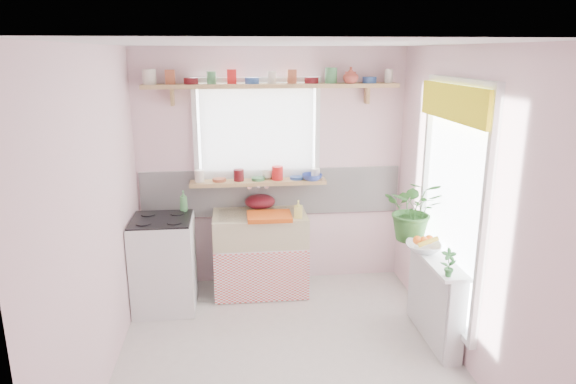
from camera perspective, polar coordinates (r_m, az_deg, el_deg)
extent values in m
plane|color=beige|center=(4.43, 0.06, -18.15)|extent=(3.20, 3.20, 0.00)
plane|color=white|center=(3.70, 0.07, 16.19)|extent=(3.20, 3.20, 0.00)
plane|color=silver|center=(5.42, -1.82, 2.59)|extent=(2.80, 0.00, 2.80)
plane|color=silver|center=(2.43, 4.40, -14.17)|extent=(2.80, 0.00, 2.80)
plane|color=silver|center=(3.99, -20.39, -3.09)|extent=(0.00, 3.20, 3.20)
plane|color=silver|center=(4.27, 19.10, -1.80)|extent=(0.00, 3.20, 3.20)
cube|color=white|center=(5.47, -1.79, 0.00)|extent=(2.74, 0.03, 0.50)
cube|color=#CD8596|center=(5.52, -1.77, -2.01)|extent=(2.74, 0.02, 0.12)
cube|color=white|center=(5.33, -3.47, 6.73)|extent=(1.20, 0.01, 1.00)
cube|color=white|center=(5.27, -3.44, 6.63)|extent=(1.15, 0.02, 0.95)
cube|color=white|center=(4.44, 17.96, -1.05)|extent=(0.01, 1.10, 1.90)
cube|color=yellow|center=(4.26, 17.80, 9.43)|extent=(0.03, 1.20, 0.28)
cube|color=white|center=(5.43, -3.08, -8.24)|extent=(0.85, 0.55, 0.55)
cube|color=#E54843|center=(5.18, -2.89, -9.47)|extent=(0.95, 0.02, 0.53)
cube|color=beige|center=(5.28, -3.14, -4.00)|extent=(0.95, 0.55, 0.30)
cylinder|color=silver|center=(5.40, -3.36, 0.88)|extent=(0.03, 0.22, 0.03)
cube|color=white|center=(5.17, -13.60, -7.81)|extent=(0.58, 0.58, 0.90)
cube|color=black|center=(5.02, -13.92, -3.02)|extent=(0.56, 0.56, 0.02)
cylinder|color=black|center=(4.90, -15.76, -3.39)|extent=(0.14, 0.14, 0.01)
cylinder|color=black|center=(4.86, -12.50, -3.33)|extent=(0.14, 0.14, 0.01)
cylinder|color=black|center=(5.16, -15.28, -2.41)|extent=(0.14, 0.14, 0.01)
cylinder|color=black|center=(5.13, -12.19, -2.33)|extent=(0.14, 0.14, 0.01)
cube|color=white|center=(4.71, 16.00, -11.36)|extent=(0.15, 0.90, 0.75)
cube|color=white|center=(4.55, 16.01, -7.05)|extent=(0.22, 0.95, 0.03)
cube|color=tan|center=(5.32, -3.32, 1.11)|extent=(1.40, 0.22, 0.04)
cube|color=tan|center=(5.17, -1.79, 11.72)|extent=(2.52, 0.24, 0.04)
cylinder|color=silver|center=(5.21, -15.16, 12.12)|extent=(0.11, 0.11, 0.12)
cylinder|color=#A55133|center=(5.18, -12.96, 12.24)|extent=(0.11, 0.11, 0.12)
cylinder|color=#590F14|center=(5.16, -10.72, 12.02)|extent=(0.11, 0.11, 0.06)
cylinder|color=#3F7F4C|center=(5.15, -8.51, 12.44)|extent=(0.11, 0.11, 0.12)
cylinder|color=red|center=(5.15, -6.27, 12.52)|extent=(0.11, 0.11, 0.12)
cylinder|color=#3359A5|center=(5.16, -4.02, 12.24)|extent=(0.11, 0.11, 0.06)
cylinder|color=silver|center=(5.17, -1.80, 12.61)|extent=(0.11, 0.11, 0.12)
cylinder|color=#A55133|center=(5.19, 0.42, 12.62)|extent=(0.11, 0.11, 0.12)
cylinder|color=#590F14|center=(5.21, 2.62, 12.29)|extent=(0.11, 0.11, 0.06)
cylinder|color=#3F7F4C|center=(5.25, 4.80, 12.60)|extent=(0.11, 0.11, 0.12)
cylinder|color=red|center=(5.29, 6.94, 12.57)|extent=(0.11, 0.11, 0.12)
cylinder|color=#3359A5|center=(5.34, 9.04, 12.19)|extent=(0.11, 0.11, 0.06)
cylinder|color=silver|center=(5.39, 11.11, 12.45)|extent=(0.11, 0.11, 0.12)
cylinder|color=silver|center=(5.31, -10.03, 1.75)|extent=(0.11, 0.11, 0.12)
cylinder|color=#A55133|center=(5.30, -7.80, 1.82)|extent=(0.11, 0.11, 0.12)
cylinder|color=#590F14|center=(5.30, -5.56, 1.57)|extent=(0.11, 0.11, 0.06)
cylinder|color=#3F7F4C|center=(5.30, -3.33, 1.95)|extent=(0.11, 0.11, 0.12)
cylinder|color=red|center=(5.32, -1.11, 2.01)|extent=(0.11, 0.11, 0.12)
cylinder|color=#3359A5|center=(5.35, 1.10, 1.75)|extent=(0.11, 0.11, 0.06)
cylinder|color=silver|center=(5.37, 3.29, 2.12)|extent=(0.11, 0.11, 0.12)
cube|color=#E25614|center=(5.08, -2.09, -2.72)|extent=(0.44, 0.33, 0.04)
ellipsoid|color=#590F18|center=(5.40, -3.13, -1.07)|extent=(0.38, 0.38, 0.15)
imported|color=#316629|center=(4.77, 13.83, -1.91)|extent=(0.65, 0.61, 0.58)
imported|color=silver|center=(4.61, 14.81, -5.95)|extent=(0.37, 0.37, 0.07)
imported|color=#29682C|center=(4.14, 17.43, -7.51)|extent=(0.13, 0.09, 0.23)
imported|color=#F5EB6C|center=(5.08, 1.15, -1.91)|extent=(0.09, 0.10, 0.18)
imported|color=#EEE5CE|center=(5.37, -2.26, 2.00)|extent=(0.15, 0.15, 0.09)
imported|color=#354CAD|center=(5.31, 2.70, 1.67)|extent=(0.25, 0.25, 0.07)
imported|color=#A74133|center=(5.23, 6.99, 12.75)|extent=(0.19, 0.19, 0.16)
imported|color=#478E4D|center=(5.17, -11.53, -0.99)|extent=(0.09, 0.09, 0.21)
sphere|color=orange|center=(4.59, 14.86, -5.27)|extent=(0.08, 0.08, 0.08)
sphere|color=orange|center=(4.64, 15.42, -5.09)|extent=(0.08, 0.08, 0.08)
sphere|color=orange|center=(4.59, 14.19, -5.22)|extent=(0.08, 0.08, 0.08)
cylinder|color=gold|center=(4.55, 15.33, -5.35)|extent=(0.18, 0.04, 0.10)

